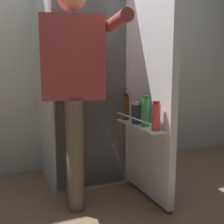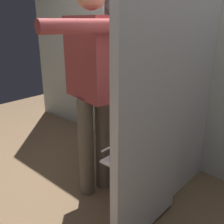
# 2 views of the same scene
# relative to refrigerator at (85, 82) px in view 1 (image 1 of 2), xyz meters

# --- Properties ---
(ground_plane) EXTENTS (6.13, 6.13, 0.00)m
(ground_plane) POSITION_rel_refrigerator_xyz_m (-0.03, -0.50, -0.90)
(ground_plane) COLOR brown
(kitchen_wall) EXTENTS (4.40, 0.10, 2.68)m
(kitchen_wall) POSITION_rel_refrigerator_xyz_m (-0.03, 0.42, 0.44)
(kitchen_wall) COLOR beige
(kitchen_wall) RESTS_ON ground_plane
(refrigerator) EXTENTS (0.72, 1.26, 1.80)m
(refrigerator) POSITION_rel_refrigerator_xyz_m (0.00, 0.00, 0.00)
(refrigerator) COLOR silver
(refrigerator) RESTS_ON ground_plane
(person) EXTENTS (0.55, 0.79, 1.62)m
(person) POSITION_rel_refrigerator_xyz_m (-0.24, -0.48, 0.08)
(person) COLOR #665B4C
(person) RESTS_ON ground_plane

